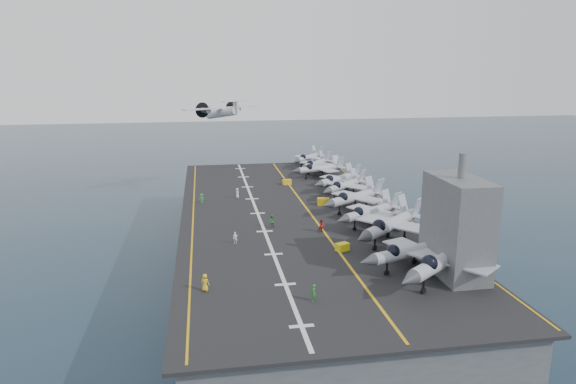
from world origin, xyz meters
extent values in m
plane|color=#142135|center=(0.00, 0.00, 0.00)|extent=(500.00, 500.00, 0.00)
cube|color=#56595E|center=(0.00, 0.00, 5.00)|extent=(36.00, 90.00, 10.00)
cube|color=black|center=(0.00, 0.00, 10.20)|extent=(38.00, 92.00, 0.40)
cube|color=gold|center=(3.00, 0.00, 10.42)|extent=(0.35, 90.00, 0.02)
cube|color=silver|center=(-6.00, 0.00, 10.42)|extent=(0.50, 90.00, 0.02)
cube|color=gold|center=(-17.00, 0.00, 10.42)|extent=(0.25, 90.00, 0.02)
cube|color=gold|center=(18.50, 0.00, 10.42)|extent=(0.25, 90.00, 0.02)
imported|color=yellow|center=(-15.25, -30.19, 11.42)|extent=(1.46, 1.30, 2.04)
imported|color=silver|center=(-10.82, -14.82, 11.26)|extent=(1.14, 0.87, 1.73)
imported|color=#297C30|center=(-4.70, -7.98, 11.40)|extent=(1.40, 1.14, 2.00)
imported|color=green|center=(-15.51, 8.51, 11.30)|extent=(1.18, 0.88, 1.80)
imported|color=silver|center=(-8.70, 11.25, 11.37)|extent=(0.80, 1.18, 1.94)
imported|color=#227F28|center=(-3.67, -34.77, 11.37)|extent=(1.02, 1.31, 1.95)
imported|color=#B21919|center=(2.62, -11.75, 11.41)|extent=(1.36, 1.06, 2.03)
camera|label=1|loc=(-14.84, -84.89, 35.39)|focal=32.00mm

